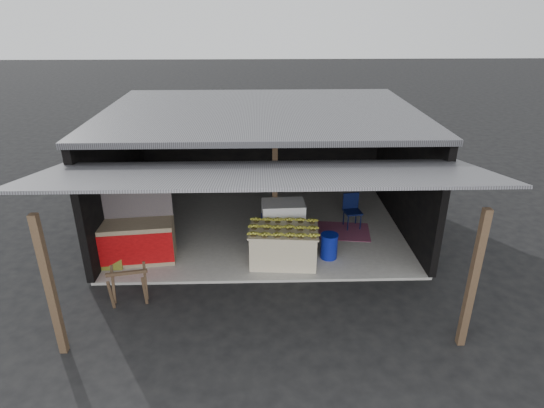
{
  "coord_description": "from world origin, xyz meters",
  "views": [
    {
      "loc": [
        -0.04,
        -7.86,
        5.27
      ],
      "look_at": [
        0.22,
        1.5,
        1.1
      ],
      "focal_mm": 30.0,
      "sensor_mm": 36.0,
      "label": 1
    }
  ],
  "objects_px": {
    "water_barrel": "(329,247)",
    "sawhorse": "(128,284)",
    "white_crate": "(283,224)",
    "neighbor_stall": "(137,240)",
    "plastic_chair": "(352,208)",
    "banana_table": "(283,246)"
  },
  "relations": [
    {
      "from": "sawhorse",
      "to": "banana_table",
      "type": "bearing_deg",
      "value": 13.42
    },
    {
      "from": "neighbor_stall",
      "to": "sawhorse",
      "type": "distance_m",
      "value": 1.56
    },
    {
      "from": "banana_table",
      "to": "sawhorse",
      "type": "relative_size",
      "value": 2.03
    },
    {
      "from": "banana_table",
      "to": "white_crate",
      "type": "height_order",
      "value": "white_crate"
    },
    {
      "from": "sawhorse",
      "to": "water_barrel",
      "type": "xyz_separation_m",
      "value": [
        4.0,
        1.52,
        -0.12
      ]
    },
    {
      "from": "neighbor_stall",
      "to": "sawhorse",
      "type": "bearing_deg",
      "value": -88.62
    },
    {
      "from": "banana_table",
      "to": "water_barrel",
      "type": "relative_size",
      "value": 2.8
    },
    {
      "from": "water_barrel",
      "to": "sawhorse",
      "type": "bearing_deg",
      "value": -159.19
    },
    {
      "from": "sawhorse",
      "to": "water_barrel",
      "type": "bearing_deg",
      "value": 10.11
    },
    {
      "from": "banana_table",
      "to": "plastic_chair",
      "type": "bearing_deg",
      "value": 48.47
    },
    {
      "from": "white_crate",
      "to": "plastic_chair",
      "type": "distance_m",
      "value": 1.98
    },
    {
      "from": "plastic_chair",
      "to": "neighbor_stall",
      "type": "bearing_deg",
      "value": -171.97
    },
    {
      "from": "white_crate",
      "to": "sawhorse",
      "type": "height_order",
      "value": "white_crate"
    },
    {
      "from": "neighbor_stall",
      "to": "water_barrel",
      "type": "height_order",
      "value": "neighbor_stall"
    },
    {
      "from": "white_crate",
      "to": "neighbor_stall",
      "type": "distance_m",
      "value": 3.28
    },
    {
      "from": "banana_table",
      "to": "neighbor_stall",
      "type": "distance_m",
      "value": 3.19
    },
    {
      "from": "water_barrel",
      "to": "neighbor_stall",
      "type": "bearing_deg",
      "value": 179.63
    },
    {
      "from": "water_barrel",
      "to": "banana_table",
      "type": "bearing_deg",
      "value": -169.65
    },
    {
      "from": "white_crate",
      "to": "sawhorse",
      "type": "distance_m",
      "value": 3.71
    },
    {
      "from": "banana_table",
      "to": "neighbor_stall",
      "type": "xyz_separation_m",
      "value": [
        -3.18,
        0.21,
        0.09
      ]
    },
    {
      "from": "white_crate",
      "to": "plastic_chair",
      "type": "height_order",
      "value": "white_crate"
    },
    {
      "from": "sawhorse",
      "to": "plastic_chair",
      "type": "relative_size",
      "value": 0.87
    }
  ]
}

